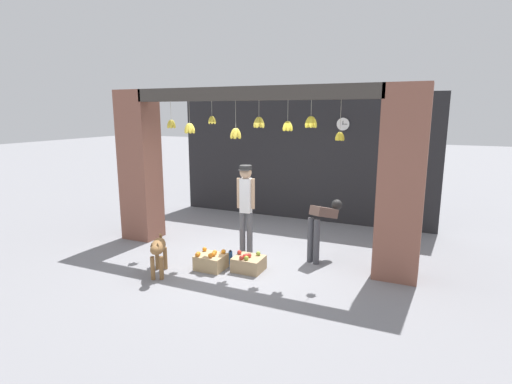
# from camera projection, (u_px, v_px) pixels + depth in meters

# --- Properties ---
(ground_plane) EXTENTS (60.00, 60.00, 0.00)m
(ground_plane) POSITION_uv_depth(u_px,v_px,m) (246.00, 259.00, 7.41)
(ground_plane) COLOR gray
(shop_back_wall) EXTENTS (6.51, 0.12, 3.12)m
(shop_back_wall) POSITION_uv_depth(u_px,v_px,m) (300.00, 158.00, 9.94)
(shop_back_wall) COLOR #232326
(shop_back_wall) RESTS_ON ground_plane
(shop_pillar_left) EXTENTS (0.70, 0.60, 3.12)m
(shop_pillar_left) POSITION_uv_depth(u_px,v_px,m) (140.00, 166.00, 8.41)
(shop_pillar_left) COLOR brown
(shop_pillar_left) RESTS_ON ground_plane
(shop_pillar_right) EXTENTS (0.70, 0.60, 3.12)m
(shop_pillar_right) POSITION_uv_depth(u_px,v_px,m) (402.00, 184.00, 6.32)
(shop_pillar_right) COLOR brown
(shop_pillar_right) RESTS_ON ground_plane
(storefront_awning) EXTENTS (4.61, 0.33, 0.93)m
(storefront_awning) POSITION_uv_depth(u_px,v_px,m) (247.00, 98.00, 6.94)
(storefront_awning) COLOR #3D3833
(dog) EXTENTS (0.51, 0.78, 0.66)m
(dog) POSITION_uv_depth(u_px,v_px,m) (158.00, 249.00, 6.60)
(dog) COLOR olive
(dog) RESTS_ON ground_plane
(shopkeeper) EXTENTS (0.34, 0.29, 1.73)m
(shopkeeper) POSITION_uv_depth(u_px,v_px,m) (246.00, 203.00, 7.38)
(shopkeeper) COLOR #56565B
(shopkeeper) RESTS_ON ground_plane
(worker_stooping) EXTENTS (0.48, 0.79, 1.07)m
(worker_stooping) POSITION_uv_depth(u_px,v_px,m) (322.00, 222.00, 7.23)
(worker_stooping) COLOR #424247
(worker_stooping) RESTS_ON ground_plane
(fruit_crate_oranges) EXTENTS (0.48, 0.42, 0.33)m
(fruit_crate_oranges) POSITION_uv_depth(u_px,v_px,m) (211.00, 261.00, 6.92)
(fruit_crate_oranges) COLOR tan
(fruit_crate_oranges) RESTS_ON ground_plane
(fruit_crate_apples) EXTENTS (0.50, 0.43, 0.32)m
(fruit_crate_apples) POSITION_uv_depth(u_px,v_px,m) (249.00, 263.00, 6.85)
(fruit_crate_apples) COLOR tan
(fruit_crate_apples) RESTS_ON ground_plane
(water_bottle) EXTENTS (0.07, 0.07, 0.25)m
(water_bottle) POSITION_uv_depth(u_px,v_px,m) (231.00, 257.00, 7.15)
(water_bottle) COLOR #2D60AD
(water_bottle) RESTS_ON ground_plane
(wall_clock) EXTENTS (0.31, 0.03, 0.31)m
(wall_clock) POSITION_uv_depth(u_px,v_px,m) (343.00, 124.00, 9.28)
(wall_clock) COLOR black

